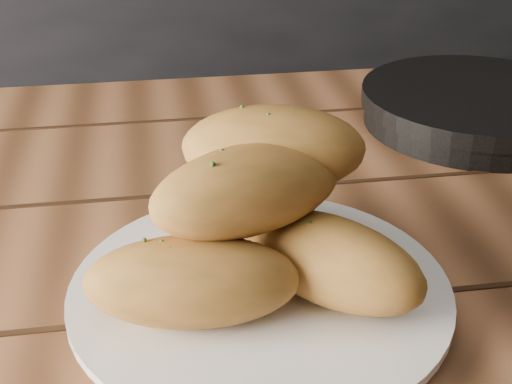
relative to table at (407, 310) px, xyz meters
name	(u,v)px	position (x,y,z in m)	size (l,w,h in m)	color
counter	(311,78)	(0.20, 1.28, -0.20)	(2.80, 0.60, 0.90)	black
table	(407,310)	(0.00, 0.00, 0.00)	(1.46, 0.92, 0.75)	#905A36
plate	(260,293)	(-0.17, -0.09, 0.11)	(0.30, 0.30, 0.02)	white
bread_rolls	(257,219)	(-0.17, -0.09, 0.17)	(0.26, 0.24, 0.14)	#AC6F2F
skillet	(479,107)	(0.16, 0.23, 0.12)	(0.42, 0.29, 0.05)	black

